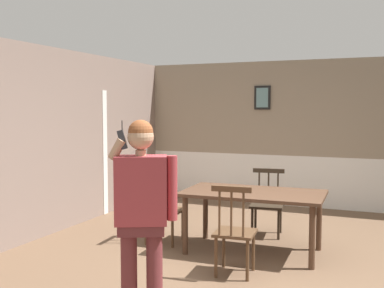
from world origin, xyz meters
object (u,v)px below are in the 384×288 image
Objects in this scene: dining_table at (253,199)px; person_figure at (142,204)px; chair_at_table_head at (162,208)px; chair_by_doorway at (234,231)px; chair_near_window at (267,203)px.

person_figure is (-0.39, -2.14, 0.31)m from dining_table.
dining_table is 1.27m from chair_at_table_head.
chair_by_doorway is at bearing -88.00° from dining_table.
chair_near_window is 0.54× the size of person_figure.
dining_table is 2.20m from person_figure.
chair_near_window is at bearing 123.22° from chair_at_table_head.
person_figure reaches higher than dining_table.
chair_by_doorway is 1.43m from person_figure.
chair_near_window is 3.08m from person_figure.
person_figure is (-0.36, -3.01, 0.53)m from chair_near_window.
chair_by_doorway is (0.06, -1.73, 0.02)m from chair_near_window.
chair_at_table_head is (-1.22, -0.91, 0.02)m from chair_near_window.
dining_table is at bearing -125.88° from person_figure.
chair_near_window is at bearing 87.20° from chair_by_doorway.
chair_at_table_head is at bearing -93.21° from person_figure.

